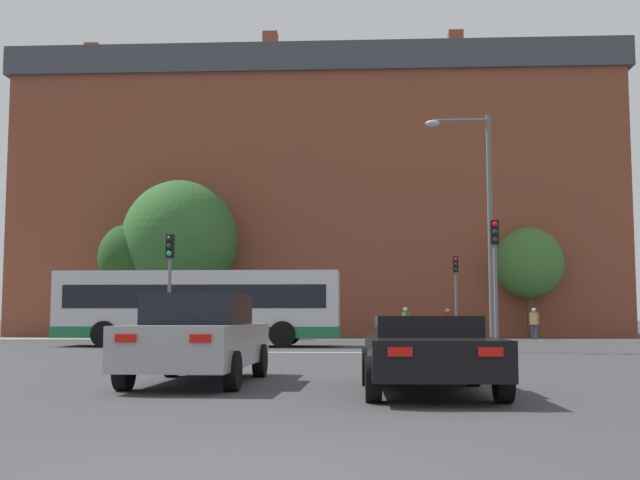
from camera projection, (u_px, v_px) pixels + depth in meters
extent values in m
plane|color=#3D3D3F|center=(228.00, 478.00, 5.90)|extent=(400.00, 400.00, 0.00)
cube|color=silver|center=(332.00, 352.00, 26.16)|extent=(8.62, 0.30, 0.01)
cube|color=#A09B91|center=(342.00, 339.00, 41.07)|extent=(69.58, 2.50, 0.01)
cube|color=brown|center=(318.00, 215.00, 51.24)|extent=(35.73, 11.55, 15.31)
cube|color=#42444C|center=(318.00, 85.00, 52.05)|extent=(36.45, 12.01, 1.70)
cube|color=brown|center=(93.00, 58.00, 51.97)|extent=(0.90, 0.90, 1.76)
cube|color=brown|center=(189.00, 69.00, 54.26)|extent=(0.90, 0.90, 1.76)
cube|color=brown|center=(270.00, 47.00, 49.85)|extent=(0.90, 0.90, 1.76)
cube|color=brown|center=(369.00, 71.00, 54.82)|extent=(0.90, 0.90, 1.76)
cube|color=brown|center=(456.00, 46.00, 49.62)|extent=(0.90, 0.90, 1.76)
cube|color=brown|center=(538.00, 64.00, 53.27)|extent=(0.90, 0.90, 1.76)
cube|color=#9E9EA3|center=(199.00, 345.00, 14.28)|extent=(1.94, 4.80, 0.72)
cube|color=black|center=(199.00, 309.00, 14.29)|extent=(1.62, 2.18, 0.54)
cylinder|color=black|center=(172.00, 360.00, 15.78)|extent=(0.23, 0.64, 0.64)
cylinder|color=black|center=(260.00, 361.00, 15.65)|extent=(0.23, 0.64, 0.64)
cylinder|color=black|center=(124.00, 370.00, 12.85)|extent=(0.23, 0.64, 0.64)
cylinder|color=black|center=(232.00, 371.00, 12.72)|extent=(0.23, 0.64, 0.64)
cube|color=red|center=(126.00, 338.00, 11.96)|extent=(0.32, 0.06, 0.12)
cube|color=red|center=(200.00, 338.00, 11.87)|extent=(0.32, 0.06, 0.12)
cube|color=black|center=(428.00, 354.00, 12.43)|extent=(1.93, 4.42, 0.55)
cube|color=black|center=(427.00, 326.00, 12.58)|extent=(1.62, 1.34, 0.32)
cylinder|color=black|center=(368.00, 367.00, 13.79)|extent=(0.23, 0.64, 0.64)
cylinder|color=black|center=(473.00, 367.00, 13.73)|extent=(0.23, 0.64, 0.64)
cylinder|color=black|center=(373.00, 379.00, 11.08)|extent=(0.23, 0.64, 0.64)
cylinder|color=black|center=(503.00, 379.00, 11.02)|extent=(0.23, 0.64, 0.64)
cube|color=red|center=(400.00, 352.00, 10.26)|extent=(0.32, 0.06, 0.12)
cube|color=red|center=(490.00, 352.00, 10.22)|extent=(0.32, 0.06, 0.12)
cube|color=silver|center=(200.00, 305.00, 31.68)|extent=(11.02, 2.54, 2.58)
cube|color=#1E7042|center=(199.00, 332.00, 31.58)|extent=(11.04, 2.56, 0.44)
cube|color=black|center=(200.00, 297.00, 31.71)|extent=(10.14, 2.57, 0.90)
cylinder|color=black|center=(288.00, 333.00, 32.61)|extent=(1.00, 0.28, 1.00)
cylinder|color=black|center=(282.00, 334.00, 30.18)|extent=(1.00, 0.28, 1.00)
cylinder|color=black|center=(123.00, 333.00, 32.96)|extent=(1.00, 0.28, 1.00)
cylinder|color=black|center=(104.00, 334.00, 30.53)|extent=(1.00, 0.28, 1.00)
cylinder|color=slate|center=(456.00, 306.00, 40.36)|extent=(0.12, 0.12, 3.39)
cube|color=black|center=(456.00, 264.00, 40.56)|extent=(0.26, 0.20, 0.80)
sphere|color=red|center=(456.00, 259.00, 40.45)|extent=(0.17, 0.17, 0.17)
sphere|color=black|center=(456.00, 264.00, 40.43)|extent=(0.17, 0.17, 0.17)
sphere|color=black|center=(456.00, 269.00, 40.41)|extent=(0.17, 0.17, 0.17)
cylinder|color=slate|center=(496.00, 298.00, 26.20)|extent=(0.12, 0.12, 3.54)
cube|color=black|center=(495.00, 232.00, 26.41)|extent=(0.26, 0.20, 0.80)
sphere|color=red|center=(495.00, 224.00, 26.30)|extent=(0.17, 0.17, 0.17)
sphere|color=black|center=(495.00, 232.00, 26.28)|extent=(0.17, 0.17, 0.17)
sphere|color=black|center=(495.00, 240.00, 26.26)|extent=(0.17, 0.17, 0.17)
cylinder|color=slate|center=(169.00, 304.00, 27.23)|extent=(0.12, 0.12, 3.17)
cube|color=black|center=(170.00, 246.00, 27.42)|extent=(0.26, 0.20, 0.80)
sphere|color=black|center=(169.00, 238.00, 27.31)|extent=(0.17, 0.17, 0.17)
sphere|color=black|center=(169.00, 246.00, 27.29)|extent=(0.17, 0.17, 0.17)
sphere|color=#1ED14C|center=(169.00, 253.00, 27.26)|extent=(0.17, 0.17, 0.17)
cylinder|color=slate|center=(490.00, 232.00, 27.37)|extent=(0.16, 0.16, 8.11)
cylinder|color=slate|center=(460.00, 120.00, 27.79)|extent=(1.91, 0.10, 0.10)
ellipsoid|color=#B2B2B7|center=(433.00, 123.00, 27.83)|extent=(0.50, 0.36, 0.22)
cylinder|color=brown|center=(449.00, 332.00, 41.32)|extent=(0.13, 0.13, 0.76)
cylinder|color=brown|center=(446.00, 332.00, 41.41)|extent=(0.13, 0.13, 0.76)
cube|color=#B21E23|center=(448.00, 318.00, 41.43)|extent=(0.46, 0.40, 0.60)
sphere|color=tan|center=(447.00, 310.00, 41.47)|extent=(0.23, 0.23, 0.23)
cylinder|color=#333851|center=(533.00, 332.00, 39.96)|extent=(0.13, 0.13, 0.76)
cylinder|color=#333851|center=(536.00, 332.00, 39.85)|extent=(0.13, 0.13, 0.76)
cube|color=olive|center=(534.00, 319.00, 39.97)|extent=(0.45, 0.42, 0.60)
sphere|color=tan|center=(534.00, 310.00, 40.01)|extent=(0.23, 0.23, 0.23)
cylinder|color=brown|center=(407.00, 332.00, 40.22)|extent=(0.13, 0.13, 0.77)
cylinder|color=brown|center=(405.00, 332.00, 40.38)|extent=(0.13, 0.13, 0.77)
cube|color=#336B38|center=(406.00, 318.00, 40.37)|extent=(0.38, 0.46, 0.61)
sphere|color=tan|center=(406.00, 310.00, 40.41)|extent=(0.23, 0.23, 0.23)
cylinder|color=#4C3823|center=(131.00, 312.00, 43.20)|extent=(0.36, 0.36, 2.79)
ellipsoid|color=#234C1E|center=(132.00, 258.00, 43.48)|extent=(3.65, 3.65, 3.83)
cylinder|color=#4C3823|center=(179.00, 314.00, 43.47)|extent=(0.36, 0.36, 2.62)
ellipsoid|color=#33662D|center=(180.00, 241.00, 43.85)|extent=(6.31, 6.31, 6.63)
cylinder|color=#4C3823|center=(530.00, 315.00, 43.37)|extent=(0.36, 0.36, 2.49)
ellipsoid|color=#3D7033|center=(529.00, 263.00, 43.64)|extent=(3.71, 3.71, 3.89)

